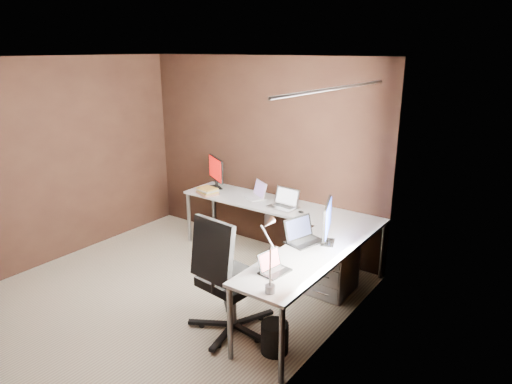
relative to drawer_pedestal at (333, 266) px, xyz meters
The scene contains 15 objects.
room 1.82m from the drawer_pedestal, 135.13° to the right, with size 3.60×3.60×2.50m.
desk 0.71m from the drawer_pedestal, 169.36° to the right, with size 2.65×2.25×0.73m.
drawer_pedestal is the anchor object (origin of this frame).
monitor_left 2.18m from the drawer_pedestal, 167.84° to the left, with size 0.44×0.27×0.43m.
monitor_right 0.77m from the drawer_pedestal, 77.27° to the right, with size 0.22×0.49×0.42m.
laptop_white 1.46m from the drawer_pedestal, 162.73° to the left, with size 0.38×0.34×0.21m.
laptop_silver 1.01m from the drawer_pedestal, 159.84° to the left, with size 0.36×0.27×0.23m.
laptop_black_big 0.68m from the drawer_pedestal, 106.05° to the right, with size 0.34×0.41×0.24m.
laptop_black_small 1.27m from the drawer_pedestal, 90.63° to the right, with size 0.22×0.28×0.18m.
book_stack 2.00m from the drawer_pedestal, behind, with size 0.33×0.30×0.09m.
mouse_left 1.95m from the drawer_pedestal, behind, with size 0.09×0.06×0.03m, color black.
mouse_corner 0.75m from the drawer_pedestal, 156.90° to the left, with size 0.07×0.05×0.03m, color black.
desk_lamp 1.64m from the drawer_pedestal, 85.99° to the right, with size 0.19×0.23×0.61m.
office_chair 1.32m from the drawer_pedestal, 109.85° to the right, with size 0.66×0.66×1.18m.
wastebasket 1.27m from the drawer_pedestal, 86.82° to the right, with size 0.25×0.25×0.28m, color black.
Camera 1 is at (3.37, -3.01, 2.58)m, focal length 32.00 mm.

